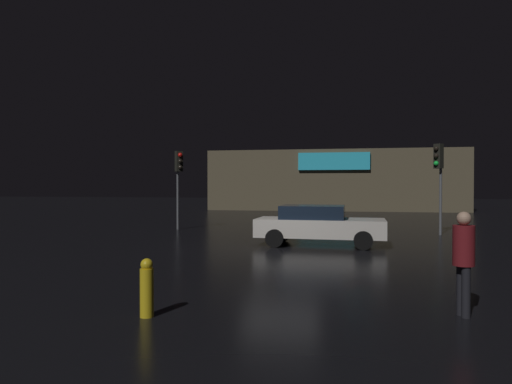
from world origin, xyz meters
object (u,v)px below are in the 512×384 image
traffic_signal_opposite (439,166)px  fire_hydrant (147,288)px  store_building (335,181)px  car_near (318,224)px  pedestrian (464,255)px  traffic_signal_cross_left (179,170)px

traffic_signal_opposite → fire_hydrant: 15.58m
store_building → fire_hydrant: size_ratio=22.35×
store_building → car_near: (-0.07, -25.43, -1.78)m
car_near → pedestrian: bearing=-71.9°
pedestrian → traffic_signal_cross_left: bearing=126.4°
store_building → car_near: size_ratio=4.68×
store_building → traffic_signal_cross_left: 21.98m
traffic_signal_opposite → fire_hydrant: bearing=-117.2°
fire_hydrant → pedestrian: bearing=11.1°
pedestrian → traffic_signal_opposite: bearing=80.9°
traffic_signal_cross_left → fire_hydrant: (4.60, -14.01, -2.37)m
car_near → fire_hydrant: bearing=-103.2°
store_building → fire_hydrant: store_building is taller
traffic_signal_opposite → car_near: size_ratio=0.86×
traffic_signal_opposite → store_building: bearing=102.6°
pedestrian → fire_hydrant: size_ratio=1.79×
pedestrian → store_building: bearing=94.6°
traffic_signal_opposite → fire_hydrant: traffic_signal_opposite is taller
car_near → fire_hydrant: 9.70m
traffic_signal_opposite → car_near: (-4.80, -4.25, -2.17)m
store_building → car_near: 25.49m
store_building → traffic_signal_opposite: store_building is taller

